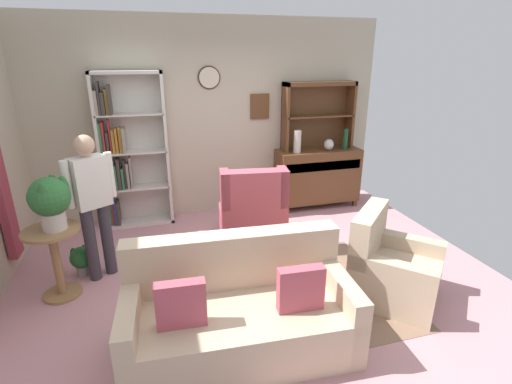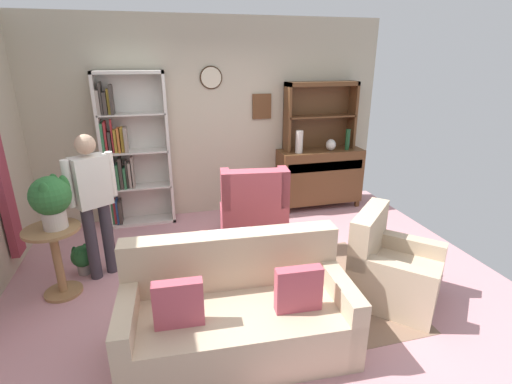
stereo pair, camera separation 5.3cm
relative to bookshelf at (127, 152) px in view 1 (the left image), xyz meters
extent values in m
cube|color=#C68C93|center=(1.22, -1.94, -1.05)|extent=(5.40, 4.60, 0.02)
cube|color=#BCB299|center=(1.22, 0.19, 0.36)|extent=(5.00, 0.06, 2.80)
cylinder|color=beige|center=(1.18, 0.14, 0.95)|extent=(0.28, 0.03, 0.28)
torus|color=#382314|center=(1.18, 0.14, 0.95)|extent=(0.31, 0.02, 0.31)
cube|color=brown|center=(1.91, 0.14, 0.53)|extent=(0.28, 0.03, 0.36)
cube|color=#846651|center=(1.42, -2.24, -1.04)|extent=(2.40, 1.77, 0.01)
cube|color=silver|center=(-0.34, -0.01, 0.01)|extent=(0.04, 0.30, 2.10)
cube|color=silver|center=(0.52, -0.01, 0.01)|extent=(0.04, 0.30, 2.10)
cube|color=silver|center=(0.09, -0.01, 1.04)|extent=(0.90, 0.30, 0.04)
cube|color=silver|center=(0.09, -0.01, -1.02)|extent=(0.90, 0.30, 0.04)
cube|color=silver|center=(0.09, 0.13, 0.01)|extent=(0.90, 0.01, 2.10)
cube|color=silver|center=(0.09, -0.01, -0.50)|extent=(0.86, 0.30, 0.02)
cube|color=#337247|center=(-0.31, -0.03, -0.80)|extent=(0.02, 0.16, 0.40)
cube|color=#B22D33|center=(-0.28, -0.03, -0.83)|extent=(0.03, 0.17, 0.33)
cube|color=#284C8C|center=(-0.25, -0.03, -0.83)|extent=(0.02, 0.22, 0.34)
cube|color=#3F3833|center=(-0.21, -0.03, -0.83)|extent=(0.04, 0.23, 0.32)
cube|color=silver|center=(0.09, -0.01, 0.01)|extent=(0.86, 0.30, 0.02)
cube|color=#3F3833|center=(-0.30, -0.03, -0.30)|extent=(0.04, 0.15, 0.39)
cube|color=#284C8C|center=(-0.27, -0.03, -0.29)|extent=(0.03, 0.13, 0.39)
cube|color=#284C8C|center=(-0.22, -0.03, -0.33)|extent=(0.04, 0.15, 0.33)
cube|color=#337247|center=(-0.18, -0.03, -0.32)|extent=(0.03, 0.24, 0.34)
cube|color=#3F3833|center=(-0.14, -0.03, -0.28)|extent=(0.04, 0.20, 0.42)
cube|color=#337247|center=(-0.09, -0.03, -0.34)|extent=(0.03, 0.21, 0.29)
cube|color=#3F3833|center=(-0.06, -0.03, -0.29)|extent=(0.03, 0.14, 0.39)
cube|color=gray|center=(-0.03, -0.03, -0.31)|extent=(0.03, 0.17, 0.35)
cube|color=gray|center=(0.02, -0.03, -0.27)|extent=(0.03, 0.17, 0.43)
cube|color=silver|center=(0.09, -0.01, 0.51)|extent=(0.86, 0.30, 0.02)
cube|color=#337247|center=(-0.30, -0.03, 0.22)|extent=(0.03, 0.24, 0.40)
cube|color=#B22D33|center=(-0.27, -0.03, 0.22)|extent=(0.03, 0.19, 0.41)
cube|color=#3F3833|center=(-0.23, -0.03, 0.15)|extent=(0.04, 0.15, 0.28)
cube|color=#B22D33|center=(-0.19, -0.03, 0.23)|extent=(0.02, 0.10, 0.44)
cube|color=gold|center=(-0.16, -0.03, 0.17)|extent=(0.04, 0.12, 0.30)
cube|color=#CC7233|center=(-0.11, -0.03, 0.18)|extent=(0.03, 0.18, 0.32)
cube|color=gold|center=(-0.07, -0.03, 0.18)|extent=(0.04, 0.13, 0.33)
cube|color=gray|center=(-0.02, -0.03, 0.18)|extent=(0.04, 0.22, 0.33)
cube|color=gray|center=(-0.30, -0.03, 0.67)|extent=(0.04, 0.22, 0.30)
cube|color=#3F3833|center=(-0.26, -0.03, 0.72)|extent=(0.02, 0.22, 0.40)
cube|color=#3F3833|center=(-0.22, -0.03, 0.66)|extent=(0.04, 0.23, 0.28)
cube|color=gold|center=(-0.18, -0.03, 0.68)|extent=(0.03, 0.15, 0.32)
cube|color=#3F3833|center=(-0.14, -0.03, 0.70)|extent=(0.04, 0.24, 0.37)
cube|color=brown|center=(2.79, -0.08, -0.53)|extent=(1.30, 0.45, 0.82)
cube|color=brown|center=(2.19, -0.26, -0.99)|extent=(0.06, 0.06, 0.10)
cube|color=brown|center=(3.39, -0.26, -0.99)|extent=(0.06, 0.06, 0.10)
cube|color=brown|center=(2.19, 0.09, -0.99)|extent=(0.06, 0.06, 0.10)
cube|color=brown|center=(3.39, 0.09, -0.99)|extent=(0.06, 0.06, 0.10)
cube|color=#492C18|center=(2.79, -0.30, -0.33)|extent=(1.20, 0.01, 0.14)
cube|color=brown|center=(2.26, 0.00, 0.38)|extent=(0.04, 0.26, 1.00)
cube|color=brown|center=(3.32, 0.00, 0.38)|extent=(0.04, 0.26, 1.00)
cube|color=brown|center=(2.79, 0.00, 0.85)|extent=(1.10, 0.26, 0.06)
cube|color=brown|center=(2.79, 0.00, 0.38)|extent=(1.06, 0.26, 0.02)
cube|color=brown|center=(2.79, 0.12, 0.38)|extent=(1.10, 0.01, 1.00)
cylinder|color=beige|center=(2.40, -0.16, 0.04)|extent=(0.11, 0.11, 0.33)
ellipsoid|color=beige|center=(2.92, -0.15, -0.04)|extent=(0.15, 0.15, 0.17)
cylinder|color=#194223|center=(3.18, -0.17, 0.03)|extent=(0.07, 0.07, 0.32)
cube|color=#C6AD8E|center=(0.88, -2.85, -0.83)|extent=(1.85, 0.96, 0.42)
cube|color=#C6AD8E|center=(0.90, -2.53, -0.38)|extent=(1.81, 0.31, 0.48)
cube|color=#C6AD8E|center=(0.05, -2.80, -0.74)|extent=(0.19, 0.86, 0.60)
cube|color=#C6AD8E|center=(1.71, -2.90, -0.74)|extent=(0.19, 0.86, 0.60)
cube|color=#B74C5B|center=(0.42, -2.95, -0.44)|extent=(0.37, 0.12, 0.36)
cube|color=#B74C5B|center=(1.32, -3.00, -0.44)|extent=(0.37, 0.12, 0.36)
cube|color=white|center=(0.90, -2.53, -0.14)|extent=(0.37, 0.20, 0.00)
cube|color=#C6AD8E|center=(2.51, -2.56, -0.84)|extent=(1.08, 1.08, 0.40)
cube|color=#C6AD8E|center=(2.30, -2.35, -0.40)|extent=(0.66, 0.65, 0.48)
cube|color=#C6AD8E|center=(2.29, -2.77, -0.77)|extent=(0.64, 0.66, 0.55)
cube|color=#C6AD8E|center=(2.73, -2.35, -0.77)|extent=(0.64, 0.66, 0.55)
cube|color=#B74C5B|center=(1.46, -1.03, -0.83)|extent=(0.87, 0.89, 0.42)
cube|color=#B74C5B|center=(1.42, -1.32, -0.31)|extent=(0.80, 0.30, 0.63)
cube|color=#B74C5B|center=(1.76, -1.33, -0.22)|extent=(0.13, 0.29, 0.44)
cube|color=#B74C5B|center=(1.09, -1.24, -0.22)|extent=(0.13, 0.29, 0.44)
cylinder|color=#997047|center=(-0.68, -1.62, -0.33)|extent=(0.52, 0.52, 0.03)
cylinder|color=#997047|center=(-0.68, -1.62, -0.70)|extent=(0.08, 0.08, 0.70)
cylinder|color=#997047|center=(-0.68, -1.62, -1.03)|extent=(0.36, 0.36, 0.03)
cylinder|color=beige|center=(-0.63, -1.62, -0.23)|extent=(0.22, 0.22, 0.17)
sphere|color=#2D6B33|center=(-0.63, -1.62, 0.01)|extent=(0.37, 0.37, 0.37)
ellipsoid|color=#2D6B33|center=(-0.61, -1.50, 0.05)|extent=(0.11, 0.07, 0.26)
ellipsoid|color=#2D6B33|center=(-0.51, -1.57, 0.05)|extent=(0.11, 0.07, 0.26)
ellipsoid|color=#2D6B33|center=(-0.63, -1.76, 0.05)|extent=(0.11, 0.07, 0.26)
ellipsoid|color=#2D6B33|center=(-0.61, -1.50, 0.05)|extent=(0.11, 0.07, 0.26)
cylinder|color=gray|center=(-0.53, -1.27, -0.99)|extent=(0.14, 0.14, 0.11)
sphere|color=#235B2D|center=(-0.53, -1.27, -0.83)|extent=(0.24, 0.24, 0.24)
ellipsoid|color=#235B2D|center=(-0.60, -1.24, -0.81)|extent=(0.07, 0.04, 0.17)
ellipsoid|color=#235B2D|center=(-0.57, -1.35, -0.81)|extent=(0.07, 0.04, 0.17)
ellipsoid|color=#235B2D|center=(-0.53, -1.36, -0.81)|extent=(0.07, 0.04, 0.17)
ellipsoid|color=#235B2D|center=(-0.50, -1.19, -0.81)|extent=(0.07, 0.04, 0.17)
cylinder|color=#38333D|center=(-0.39, -1.40, -0.63)|extent=(0.17, 0.17, 0.82)
cylinder|color=#38333D|center=(-0.23, -1.30, -0.63)|extent=(0.17, 0.17, 0.82)
cube|color=silver|center=(-0.31, -1.35, 0.04)|extent=(0.39, 0.35, 0.52)
sphere|color=tan|center=(-0.31, -1.35, 0.42)|extent=(0.28, 0.28, 0.20)
cylinder|color=silver|center=(-0.50, -1.47, 0.06)|extent=(0.11, 0.11, 0.48)
cylinder|color=silver|center=(-0.12, -1.23, 0.06)|extent=(0.11, 0.11, 0.48)
cube|color=brown|center=(0.95, -1.98, -0.64)|extent=(0.80, 0.50, 0.03)
cube|color=brown|center=(0.58, -2.20, -0.85)|extent=(0.05, 0.05, 0.39)
cube|color=brown|center=(1.32, -2.20, -0.85)|extent=(0.05, 0.05, 0.39)
cube|color=brown|center=(0.58, -1.76, -0.85)|extent=(0.05, 0.05, 0.39)
cube|color=brown|center=(1.32, -1.76, -0.85)|extent=(0.05, 0.05, 0.39)
cube|color=#CC7233|center=(0.90, -2.05, -0.61)|extent=(0.16, 0.12, 0.02)
cube|color=gold|center=(0.90, -2.05, -0.59)|extent=(0.22, 0.16, 0.02)
camera|label=1|loc=(0.32, -5.28, 1.23)|focal=26.53mm
camera|label=2|loc=(0.37, -5.29, 1.23)|focal=26.53mm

